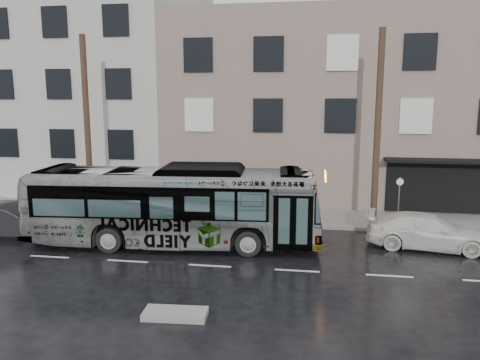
{
  "coord_description": "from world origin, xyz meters",
  "views": [
    {
      "loc": [
        3.67,
        -18.57,
        6.1
      ],
      "look_at": [
        0.33,
        2.5,
        2.37
      ],
      "focal_mm": 35.0,
      "sensor_mm": 36.0,
      "label": 1
    }
  ],
  "objects_px": {
    "bus": "(173,206)",
    "white_sedan": "(428,231)",
    "dark_sedan": "(10,220)",
    "utility_pole_rear": "(87,128)",
    "sign_post": "(399,203)",
    "utility_pole_front": "(378,131)"
  },
  "relations": [
    {
      "from": "utility_pole_front",
      "to": "bus",
      "type": "xyz_separation_m",
      "value": [
        -8.54,
        -3.54,
        -2.96
      ]
    },
    {
      "from": "white_sedan",
      "to": "sign_post",
      "type": "bearing_deg",
      "value": 26.48
    },
    {
      "from": "utility_pole_rear",
      "to": "bus",
      "type": "height_order",
      "value": "utility_pole_rear"
    },
    {
      "from": "utility_pole_rear",
      "to": "bus",
      "type": "xyz_separation_m",
      "value": [
        5.46,
        -3.54,
        -2.96
      ]
    },
    {
      "from": "sign_post",
      "to": "utility_pole_front",
      "type": "bearing_deg",
      "value": 180.0
    },
    {
      "from": "utility_pole_rear",
      "to": "sign_post",
      "type": "height_order",
      "value": "utility_pole_rear"
    },
    {
      "from": "sign_post",
      "to": "bus",
      "type": "relative_size",
      "value": 0.2
    },
    {
      "from": "bus",
      "to": "white_sedan",
      "type": "xyz_separation_m",
      "value": [
        10.44,
        1.21,
        -0.99
      ]
    },
    {
      "from": "utility_pole_rear",
      "to": "sign_post",
      "type": "distance_m",
      "value": 15.46
    },
    {
      "from": "utility_pole_rear",
      "to": "dark_sedan",
      "type": "distance_m",
      "value": 5.66
    },
    {
      "from": "bus",
      "to": "dark_sedan",
      "type": "relative_size",
      "value": 2.7
    },
    {
      "from": "utility_pole_rear",
      "to": "dark_sedan",
      "type": "xyz_separation_m",
      "value": [
        -2.15,
        -3.5,
        -3.91
      ]
    },
    {
      "from": "white_sedan",
      "to": "bus",
      "type": "bearing_deg",
      "value": 104.25
    },
    {
      "from": "utility_pole_rear",
      "to": "sign_post",
      "type": "relative_size",
      "value": 3.75
    },
    {
      "from": "utility_pole_front",
      "to": "bus",
      "type": "relative_size",
      "value": 0.74
    },
    {
      "from": "utility_pole_front",
      "to": "white_sedan",
      "type": "bearing_deg",
      "value": -50.94
    },
    {
      "from": "dark_sedan",
      "to": "bus",
      "type": "bearing_deg",
      "value": -93.44
    },
    {
      "from": "utility_pole_front",
      "to": "dark_sedan",
      "type": "xyz_separation_m",
      "value": [
        -16.15,
        -3.5,
        -3.91
      ]
    },
    {
      "from": "utility_pole_rear",
      "to": "bus",
      "type": "distance_m",
      "value": 7.15
    },
    {
      "from": "white_sedan",
      "to": "dark_sedan",
      "type": "bearing_deg",
      "value": 101.33
    },
    {
      "from": "bus",
      "to": "utility_pole_front",
      "type": "bearing_deg",
      "value": -71.79
    },
    {
      "from": "sign_post",
      "to": "utility_pole_rear",
      "type": "bearing_deg",
      "value": 180.0
    }
  ]
}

